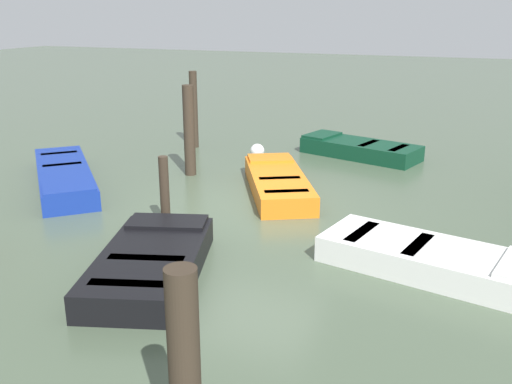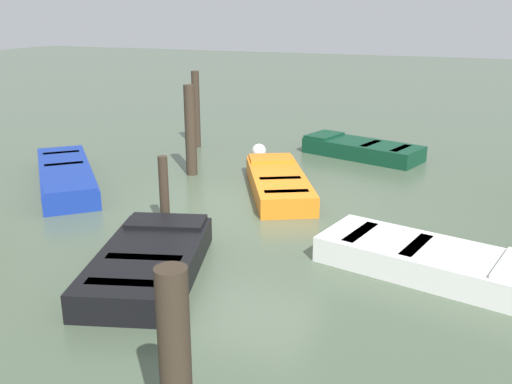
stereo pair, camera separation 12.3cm
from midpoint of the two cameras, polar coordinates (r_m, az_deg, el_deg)
name	(u,v)px [view 1 (the left image)]	position (r m, az deg, el deg)	size (l,w,h in m)	color
ground_plane	(256,209)	(11.20, -0.32, -1.71)	(80.00, 80.00, 0.00)	#475642
rowboat_blue	(64,176)	(13.34, -18.84, 1.51)	(3.78, 3.65, 0.46)	navy
rowboat_orange	(278,182)	(12.17, 1.88, 0.96)	(3.42, 2.51, 0.46)	orange
rowboat_white	(435,260)	(8.86, 17.05, -6.46)	(1.94, 3.49, 0.46)	silver
rowboat_dark_green	(359,148)	(15.40, 10.05, 4.30)	(2.00, 3.27, 0.46)	#0C3823
rowboat_black	(151,262)	(8.55, -10.82, -6.88)	(3.16, 2.19, 0.46)	black
mooring_piling_mid_left	(185,368)	(4.98, -7.87, -17.02)	(0.27, 0.27, 1.81)	#33281E
mooring_piling_far_right	(189,131)	(13.38, -6.94, 6.08)	(0.26, 0.26, 2.10)	#33281E
mooring_piling_near_left	(165,193)	(10.15, -9.44, -0.10)	(0.17, 0.17, 1.32)	#33281E
mooring_piling_near_right	(194,110)	(16.18, -6.44, 8.15)	(0.21, 0.21, 2.12)	#33281E
marker_buoy	(257,151)	(14.56, -0.11, 4.07)	(0.36, 0.36, 0.48)	#262626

